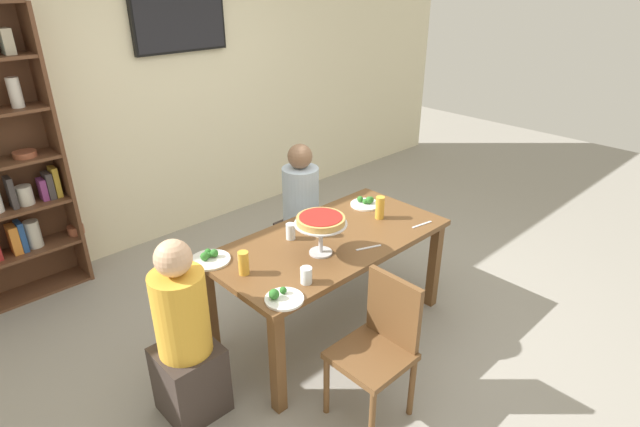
{
  "coord_description": "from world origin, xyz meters",
  "views": [
    {
      "loc": [
        -2.13,
        -2.14,
        2.38
      ],
      "look_at": [
        0.0,
        0.1,
        0.89
      ],
      "focal_mm": 28.35,
      "sensor_mm": 36.0,
      "label": 1
    }
  ],
  "objects_px": {
    "dining_table": "(330,250)",
    "diner_far_right": "(301,219)",
    "diner_head_west": "(185,344)",
    "salad_plate_far_diner": "(366,203)",
    "chair_near_left": "(379,343)",
    "cutlery_fork_near": "(422,224)",
    "water_glass_clear_far": "(320,229)",
    "beer_glass_amber_tall": "(244,263)",
    "salad_plate_near_diner": "(210,258)",
    "salad_plate_spare": "(282,297)",
    "water_glass_clear_spare": "(306,275)",
    "deep_dish_pizza_stand": "(321,223)",
    "cutlery_fork_far": "(324,218)",
    "water_glass_clear_near": "(291,231)",
    "cutlery_knife_near": "(369,248)",
    "television": "(180,21)",
    "beer_glass_amber_short": "(380,208)"
  },
  "relations": [
    {
      "from": "dining_table",
      "to": "diner_far_right",
      "type": "bearing_deg",
      "value": 62.57
    },
    {
      "from": "diner_head_west",
      "to": "salad_plate_far_diner",
      "type": "relative_size",
      "value": 5.03
    },
    {
      "from": "chair_near_left",
      "to": "cutlery_fork_near",
      "type": "bearing_deg",
      "value": -65.81
    },
    {
      "from": "diner_head_west",
      "to": "water_glass_clear_far",
      "type": "bearing_deg",
      "value": 3.72
    },
    {
      "from": "diner_head_west",
      "to": "beer_glass_amber_tall",
      "type": "distance_m",
      "value": 0.56
    },
    {
      "from": "diner_far_right",
      "to": "salad_plate_near_diner",
      "type": "xyz_separation_m",
      "value": [
        -1.13,
        -0.42,
        0.27
      ]
    },
    {
      "from": "cutlery_fork_near",
      "to": "chair_near_left",
      "type": "bearing_deg",
      "value": -145.56
    },
    {
      "from": "salad_plate_spare",
      "to": "water_glass_clear_spare",
      "type": "distance_m",
      "value": 0.22
    },
    {
      "from": "salad_plate_far_diner",
      "to": "water_glass_clear_far",
      "type": "bearing_deg",
      "value": -169.13
    },
    {
      "from": "chair_near_left",
      "to": "deep_dish_pizza_stand",
      "type": "xyz_separation_m",
      "value": [
        0.15,
        0.64,
        0.47
      ]
    },
    {
      "from": "water_glass_clear_far",
      "to": "cutlery_fork_far",
      "type": "distance_m",
      "value": 0.28
    },
    {
      "from": "cutlery_fork_far",
      "to": "water_glass_clear_near",
      "type": "bearing_deg",
      "value": -10.88
    },
    {
      "from": "deep_dish_pizza_stand",
      "to": "beer_glass_amber_tall",
      "type": "height_order",
      "value": "deep_dish_pizza_stand"
    },
    {
      "from": "salad_plate_far_diner",
      "to": "cutlery_knife_near",
      "type": "bearing_deg",
      "value": -136.71
    },
    {
      "from": "cutlery_fork_near",
      "to": "cutlery_fork_far",
      "type": "xyz_separation_m",
      "value": [
        -0.43,
        0.56,
        0.0
      ]
    },
    {
      "from": "dining_table",
      "to": "salad_plate_far_diner",
      "type": "distance_m",
      "value": 0.62
    },
    {
      "from": "water_glass_clear_near",
      "to": "cutlery_fork_far",
      "type": "xyz_separation_m",
      "value": [
        0.38,
        0.07,
        -0.05
      ]
    },
    {
      "from": "beer_glass_amber_tall",
      "to": "cutlery_fork_far",
      "type": "xyz_separation_m",
      "value": [
        0.87,
        0.21,
        -0.07
      ]
    },
    {
      "from": "diner_head_west",
      "to": "salad_plate_far_diner",
      "type": "distance_m",
      "value": 1.75
    },
    {
      "from": "water_glass_clear_spare",
      "to": "water_glass_clear_far",
      "type": "bearing_deg",
      "value": 38.71
    },
    {
      "from": "diner_head_west",
      "to": "salad_plate_spare",
      "type": "bearing_deg",
      "value": -36.38
    },
    {
      "from": "water_glass_clear_near",
      "to": "water_glass_clear_spare",
      "type": "height_order",
      "value": "water_glass_clear_near"
    },
    {
      "from": "chair_near_left",
      "to": "water_glass_clear_spare",
      "type": "relative_size",
      "value": 8.68
    },
    {
      "from": "television",
      "to": "salad_plate_spare",
      "type": "height_order",
      "value": "television"
    },
    {
      "from": "television",
      "to": "cutlery_knife_near",
      "type": "bearing_deg",
      "value": -93.17
    },
    {
      "from": "water_glass_clear_far",
      "to": "diner_far_right",
      "type": "bearing_deg",
      "value": 58.21
    },
    {
      "from": "dining_table",
      "to": "salad_plate_spare",
      "type": "relative_size",
      "value": 7.58
    },
    {
      "from": "chair_near_left",
      "to": "water_glass_clear_far",
      "type": "distance_m",
      "value": 0.92
    },
    {
      "from": "dining_table",
      "to": "salad_plate_near_diner",
      "type": "xyz_separation_m",
      "value": [
        -0.75,
        0.31,
        0.11
      ]
    },
    {
      "from": "salad_plate_spare",
      "to": "beer_glass_amber_short",
      "type": "distance_m",
      "value": 1.21
    },
    {
      "from": "television",
      "to": "water_glass_clear_far",
      "type": "height_order",
      "value": "television"
    },
    {
      "from": "dining_table",
      "to": "chair_near_left",
      "type": "xyz_separation_m",
      "value": [
        -0.34,
        -0.74,
        -0.16
      ]
    },
    {
      "from": "beer_glass_amber_tall",
      "to": "water_glass_clear_far",
      "type": "xyz_separation_m",
      "value": [
        0.66,
        0.04,
        -0.02
      ]
    },
    {
      "from": "television",
      "to": "chair_near_left",
      "type": "height_order",
      "value": "television"
    },
    {
      "from": "chair_near_left",
      "to": "deep_dish_pizza_stand",
      "type": "height_order",
      "value": "deep_dish_pizza_stand"
    },
    {
      "from": "salad_plate_far_diner",
      "to": "water_glass_clear_spare",
      "type": "relative_size",
      "value": 2.28
    },
    {
      "from": "water_glass_clear_near",
      "to": "cutlery_knife_near",
      "type": "xyz_separation_m",
      "value": [
        0.29,
        -0.45,
        -0.05
      ]
    },
    {
      "from": "salad_plate_far_diner",
      "to": "beer_glass_amber_tall",
      "type": "xyz_separation_m",
      "value": [
        -1.26,
        -0.15,
        0.05
      ]
    },
    {
      "from": "salad_plate_far_diner",
      "to": "salad_plate_spare",
      "type": "xyz_separation_m",
      "value": [
        -1.27,
        -0.52,
        -0.0
      ]
    },
    {
      "from": "cutlery_fork_near",
      "to": "cutlery_knife_near",
      "type": "bearing_deg",
      "value": -174.25
    },
    {
      "from": "beer_glass_amber_tall",
      "to": "chair_near_left",
      "type": "bearing_deg",
      "value": -65.8
    },
    {
      "from": "chair_near_left",
      "to": "salad_plate_far_diner",
      "type": "relative_size",
      "value": 3.8
    },
    {
      "from": "diner_far_right",
      "to": "cutlery_knife_near",
      "type": "bearing_deg",
      "value": -16.25
    },
    {
      "from": "deep_dish_pizza_stand",
      "to": "cutlery_fork_far",
      "type": "bearing_deg",
      "value": 43.44
    },
    {
      "from": "salad_plate_far_diner",
      "to": "cutlery_fork_far",
      "type": "distance_m",
      "value": 0.4
    },
    {
      "from": "salad_plate_far_diner",
      "to": "diner_head_west",
      "type": "bearing_deg",
      "value": -173.74
    },
    {
      "from": "diner_head_west",
      "to": "chair_near_left",
      "type": "distance_m",
      "value": 1.09
    },
    {
      "from": "salad_plate_far_diner",
      "to": "cutlery_knife_near",
      "type": "xyz_separation_m",
      "value": [
        -0.49,
        -0.46,
        -0.02
      ]
    },
    {
      "from": "beer_glass_amber_tall",
      "to": "water_glass_clear_spare",
      "type": "distance_m",
      "value": 0.39
    },
    {
      "from": "water_glass_clear_spare",
      "to": "cutlery_knife_near",
      "type": "height_order",
      "value": "water_glass_clear_spare"
    }
  ]
}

